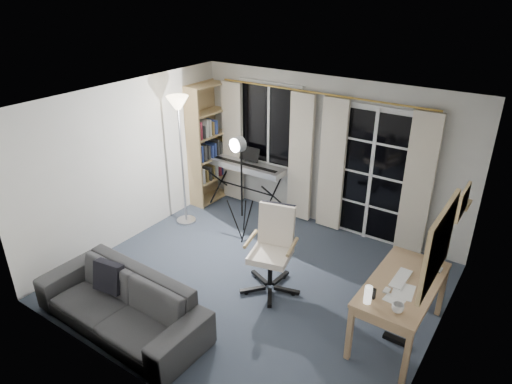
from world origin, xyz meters
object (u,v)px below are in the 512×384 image
bookshelf (210,146)px  mug (398,307)px  keyboard_piano (246,167)px  desk (402,289)px  studio_light (239,157)px  sofa (119,296)px  torchiere_lamp (179,123)px  office_chair (274,241)px  monitor (438,248)px

bookshelf → mug: (4.11, -2.12, -0.22)m
keyboard_piano → desk: bearing=-26.7°
bookshelf → studio_light: (1.30, -0.90, 0.35)m
mug → sofa: size_ratio=0.05×
bookshelf → studio_light: bearing=-32.9°
torchiere_lamp → desk: (3.77, -0.65, -1.06)m
bookshelf → sofa: (1.33, -3.25, -0.58)m
torchiere_lamp → mug: 4.14m
mug → sofa: bearing=-157.8°
keyboard_piano → mug: 3.93m
desk → mug: (0.10, -0.50, 0.15)m
bookshelf → mug: 4.63m
desk → mug: size_ratio=11.46×
office_chair → monitor: size_ratio=2.16×
desk → studio_light: bearing=165.9°
bookshelf → torchiere_lamp: (0.24, -0.97, 0.69)m
studio_light → desk: (2.71, -0.72, -0.72)m
studio_light → office_chair: bearing=-19.4°
torchiere_lamp → office_chair: bearing=-16.6°
office_chair → mug: (1.76, -0.52, 0.12)m
sofa → desk: bearing=32.8°
torchiere_lamp → mug: bearing=-16.5°
studio_light → desk: studio_light is taller
studio_light → mug: size_ratio=14.25×
office_chair → desk: size_ratio=0.83×
studio_light → mug: bearing=-9.2°
bookshelf → mug: size_ratio=17.81×
torchiere_lamp → desk: size_ratio=1.55×
keyboard_piano → studio_light: studio_light is taller
studio_light → monitor: size_ratio=3.24×
studio_light → office_chair: studio_light is taller
studio_light → mug: 3.12m
sofa → office_chair: bearing=59.7°
keyboard_piano → mug: (3.32, -2.11, 0.01)m
office_chair → keyboard_piano: bearing=120.4°
torchiere_lamp → desk: bearing=-9.8°
bookshelf → torchiere_lamp: 1.21m
desk → office_chair: bearing=-179.8°
office_chair → mug: office_chair is taller
torchiere_lamp → monitor: torchiere_lamp is taller
bookshelf → torchiere_lamp: size_ratio=1.00×
keyboard_piano → office_chair: office_chair is taller
monitor → keyboard_piano: bearing=162.1°
monitor → mug: monitor is taller
office_chair → torchiere_lamp: bearing=149.2°
desk → mug: 0.53m
torchiere_lamp → studio_light: size_ratio=1.25×
desk → keyboard_piano: bearing=154.3°
mug → sofa: (-2.78, -1.14, -0.36)m
keyboard_piano → office_chair: (1.56, -1.59, -0.11)m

